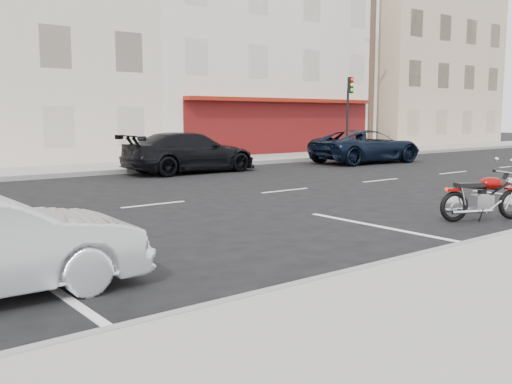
% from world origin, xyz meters
% --- Properties ---
extents(ground, '(120.00, 120.00, 0.00)m').
position_xyz_m(ground, '(0.00, 0.00, 0.00)').
color(ground, black).
rests_on(ground, ground).
extents(sidewalk_near, '(80.00, 3.40, 0.15)m').
position_xyz_m(sidewalk_near, '(-5.00, -8.70, 0.07)').
color(sidewalk_near, gray).
rests_on(sidewalk_near, ground).
extents(curb_near, '(80.00, 0.12, 0.16)m').
position_xyz_m(curb_near, '(-5.00, -7.00, 0.08)').
color(curb_near, gray).
rests_on(curb_near, ground).
extents(bldg_corner, '(14.00, 12.00, 12.50)m').
position_xyz_m(bldg_corner, '(11.00, 16.30, 6.25)').
color(bldg_corner, silver).
rests_on(bldg_corner, ground).
extents(bldg_far_east, '(12.00, 12.00, 11.00)m').
position_xyz_m(bldg_far_east, '(26.00, 16.30, 5.50)').
color(bldg_far_east, tan).
rests_on(bldg_far_east, ground).
extents(utility_pole, '(1.80, 0.30, 9.00)m').
position_xyz_m(utility_pole, '(15.50, 8.60, 4.74)').
color(utility_pole, '#422D1E').
rests_on(utility_pole, sidewalk_far).
extents(traffic_light, '(0.26, 0.30, 3.80)m').
position_xyz_m(traffic_light, '(13.50, 8.33, 2.56)').
color(traffic_light, black).
rests_on(traffic_light, sidewalk_far).
extents(fire_hydrant, '(0.20, 0.20, 0.72)m').
position_xyz_m(fire_hydrant, '(12.00, 8.50, 0.53)').
color(fire_hydrant, beige).
rests_on(fire_hydrant, sidewalk_far).
extents(suv_far, '(5.28, 2.75, 1.42)m').
position_xyz_m(suv_far, '(10.88, 4.84, 0.71)').
color(suv_far, black).
rests_on(suv_far, ground).
extents(car_far, '(4.99, 2.04, 1.45)m').
position_xyz_m(car_far, '(2.61, 5.86, 0.72)').
color(car_far, black).
rests_on(car_far, ground).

